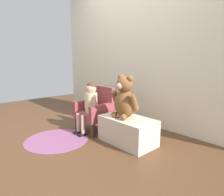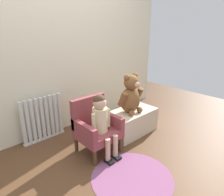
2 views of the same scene
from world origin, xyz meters
name	(u,v)px [view 1 (image 1 of 2)]	position (x,y,z in m)	size (l,w,h in m)	color
ground_plane	(67,139)	(0.00, 0.00, 0.00)	(6.00, 6.00, 0.00)	#52351F
back_wall	(135,49)	(0.00, 1.29, 1.20)	(3.80, 0.05, 2.40)	beige
radiator	(113,101)	(-0.38, 1.17, 0.29)	(0.56, 0.05, 0.58)	silver
child_armchair	(96,109)	(-0.03, 0.51, 0.31)	(0.45, 0.42, 0.64)	brown
child_figure	(90,100)	(-0.03, 0.40, 0.47)	(0.25, 0.35, 0.72)	beige
low_bench	(127,130)	(0.60, 0.51, 0.16)	(0.70, 0.39, 0.32)	beige
large_teddy_bear	(125,99)	(0.56, 0.50, 0.55)	(0.38, 0.27, 0.53)	brown
floor_rug	(57,140)	(-0.07, -0.11, 0.00)	(0.81, 0.81, 0.01)	#834970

